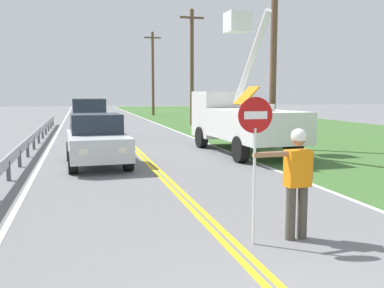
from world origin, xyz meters
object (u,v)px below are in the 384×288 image
utility_pole_far (153,72)px  utility_bucket_truck (239,117)px  utility_pole_mid (192,66)px  oncoming_sedan_nearest (97,140)px  utility_pole_near (273,55)px  oncoming_suv_second (89,119)px  stop_sign_paddle (255,137)px  flagger_worker (297,176)px

utility_pole_far → utility_bucket_truck: bearing=-92.8°
utility_bucket_truck → utility_pole_far: 30.17m
utility_bucket_truck → utility_pole_mid: utility_pole_mid is taller
oncoming_sedan_nearest → utility_pole_near: 8.58m
utility_pole_near → utility_bucket_truck: bearing=-157.7°
utility_bucket_truck → oncoming_suv_second: (-5.80, 6.83, -0.36)m
oncoming_suv_second → utility_pole_mid: size_ratio=0.55×
oncoming_sedan_nearest → utility_pole_far: 32.91m
utility_bucket_truck → utility_pole_mid: size_ratio=0.82×
oncoming_sedan_nearest → utility_pole_mid: utility_pole_mid is taller
utility_pole_mid → oncoming_suv_second: bearing=-133.9°
utility_pole_mid → utility_bucket_truck: bearing=-97.2°
oncoming_sedan_nearest → utility_pole_far: bearing=77.3°
utility_bucket_truck → oncoming_sedan_nearest: utility_bucket_truck is taller
stop_sign_paddle → utility_pole_far: size_ratio=0.26×
utility_bucket_truck → utility_pole_mid: 15.19m
oncoming_sedan_nearest → utility_pole_mid: (7.58, 16.70, 3.58)m
flagger_worker → oncoming_sedan_nearest: bearing=109.0°
stop_sign_paddle → utility_bucket_truck: size_ratio=0.34×
stop_sign_paddle → oncoming_suv_second: 17.26m
oncoming_suv_second → utility_pole_near: size_ratio=0.61×
oncoming_sedan_nearest → utility_pole_far: utility_pole_far is taller
stop_sign_paddle → oncoming_sedan_nearest: stop_sign_paddle is taller
oncoming_sedan_nearest → utility_pole_mid: 18.69m
utility_pole_mid → oncoming_sedan_nearest: bearing=-114.4°
utility_pole_far → stop_sign_paddle: bearing=-97.2°
utility_bucket_truck → utility_pole_near: bearing=22.3°
stop_sign_paddle → utility_pole_near: bearing=63.7°
utility_pole_far → utility_pole_near: bearing=-89.4°
flagger_worker → oncoming_suv_second: (-2.93, 17.06, 0.01)m
stop_sign_paddle → utility_pole_near: size_ratio=0.31×
flagger_worker → utility_pole_mid: size_ratio=0.22×
oncoming_suv_second → utility_pole_mid: (7.66, 7.95, 3.35)m
flagger_worker → oncoming_sedan_nearest: (-2.86, 8.30, -0.21)m
stop_sign_paddle → utility_pole_mid: utility_pole_mid is taller
oncoming_suv_second → utility_pole_far: utility_pole_far is taller
oncoming_suv_second → utility_pole_far: size_ratio=0.52×
utility_bucket_truck → utility_pole_near: size_ratio=0.91×
oncoming_sedan_nearest → utility_pole_near: bearing=19.5°
flagger_worker → utility_pole_far: (4.34, 40.19, 3.56)m
utility_bucket_truck → utility_pole_far: size_ratio=0.78×
utility_bucket_truck → utility_pole_mid: bearing=82.8°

